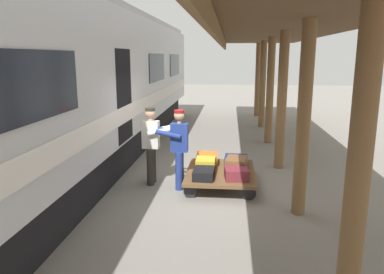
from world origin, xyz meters
TOP-DOWN VIEW (x-y plane):
  - ground_plane at (0.00, 0.00)m, footprint 60.00×60.00m
  - platform_canopy at (-1.75, -0.00)m, footprint 3.20×20.76m
  - train_car at (3.25, 0.00)m, footprint 3.03×21.29m
  - luggage_cart at (-0.37, 0.10)m, footprint 1.47×1.92m
  - suitcase_orange_carryall at (-0.03, -0.43)m, footprint 0.50×0.60m
  - suitcase_yellow_case at (-0.03, 0.10)m, footprint 0.42×0.52m
  - suitcase_brown_leather at (-0.70, 0.10)m, footprint 0.50×0.65m
  - suitcase_burgundy_valise at (-0.70, 0.63)m, footprint 0.51×0.51m
  - suitcase_black_hardshell at (-0.03, 0.63)m, footprint 0.44×0.63m
  - suitcase_navy_fabric at (-0.70, -0.43)m, footprint 0.54×0.64m
  - porter_in_overalls at (0.53, 0.34)m, footprint 0.67×0.43m
  - porter_by_door at (1.15, 0.10)m, footprint 0.67×0.43m

SIDE VIEW (x-z plane):
  - ground_plane at x=0.00m, z-range 0.00..0.00m
  - luggage_cart at x=-0.37m, z-range 0.12..0.47m
  - suitcase_navy_fabric at x=-0.70m, z-range 0.34..0.53m
  - suitcase_black_hardshell at x=-0.03m, z-range 0.34..0.54m
  - suitcase_burgundy_valise at x=-0.70m, z-range 0.34..0.56m
  - suitcase_orange_carryall at x=-0.03m, z-range 0.34..0.58m
  - suitcase_yellow_case at x=-0.03m, z-range 0.34..0.61m
  - suitcase_brown_leather at x=-0.70m, z-range 0.34..0.64m
  - porter_in_overalls at x=0.53m, z-range 0.07..1.78m
  - porter_by_door at x=1.15m, z-range 0.07..1.78m
  - train_car at x=3.25m, z-range 0.06..4.06m
  - platform_canopy at x=-1.75m, z-range 1.47..5.03m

